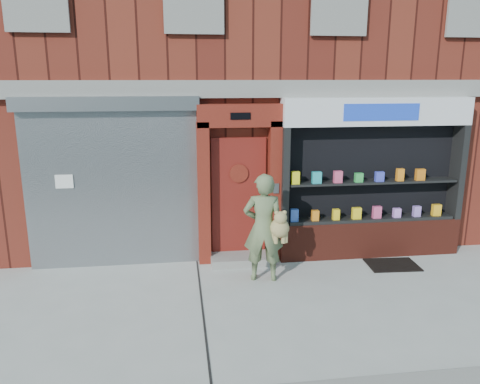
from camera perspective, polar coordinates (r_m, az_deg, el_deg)
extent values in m
plane|color=#9E9E99|center=(7.39, 7.82, -13.27)|extent=(80.00, 80.00, 0.00)
cube|color=#5A1C14|center=(12.48, 0.87, 16.83)|extent=(12.00, 8.00, 8.00)
cube|color=gray|center=(8.45, 5.03, 12.42)|extent=(12.00, 0.16, 0.30)
cube|color=gray|center=(8.58, -15.23, 0.18)|extent=(3.00, 0.10, 2.80)
cube|color=slate|center=(8.30, -15.95, 10.33)|extent=(3.10, 0.30, 0.24)
cube|color=white|center=(8.62, -20.64, 1.20)|extent=(0.30, 0.01, 0.24)
cube|color=#611910|center=(8.45, -4.45, -0.25)|extent=(0.22, 0.28, 2.60)
cube|color=#611910|center=(8.62, 4.21, 0.03)|extent=(0.22, 0.28, 2.60)
cube|color=#611910|center=(8.28, -0.08, 9.32)|extent=(1.50, 0.28, 0.40)
cube|color=black|center=(8.14, 0.06, 9.24)|extent=(0.35, 0.01, 0.12)
cube|color=maroon|center=(8.64, -0.17, -0.58)|extent=(1.00, 0.06, 2.20)
cylinder|color=black|center=(8.50, -0.14, 2.29)|extent=(0.28, 0.02, 0.28)
cylinder|color=#611910|center=(8.49, -0.13, 2.28)|extent=(0.34, 0.02, 0.34)
cube|color=gray|center=(8.74, 0.06, -8.18)|extent=(1.10, 0.55, 0.15)
cube|color=slate|center=(8.45, 4.43, 0.44)|extent=(0.10, 0.02, 0.18)
cube|color=maroon|center=(9.38, 15.36, -5.34)|extent=(3.50, 0.40, 0.70)
cube|color=black|center=(8.53, 5.38, 1.92)|extent=(0.12, 0.40, 1.80)
cube|color=black|center=(9.85, 24.94, 2.29)|extent=(0.12, 0.40, 1.80)
cube|color=black|center=(9.22, 15.42, 2.39)|extent=(3.30, 0.03, 1.80)
cube|color=black|center=(9.26, 15.51, -3.12)|extent=(3.20, 0.36, 0.06)
cube|color=black|center=(9.09, 15.80, 1.23)|extent=(3.20, 0.36, 0.04)
cube|color=white|center=(8.90, 16.36, 9.41)|extent=(3.50, 0.40, 0.50)
cube|color=blue|center=(8.72, 16.90, 9.29)|extent=(1.40, 0.01, 0.30)
cube|color=#3F69D9|center=(8.68, 6.61, -2.83)|extent=(0.15, 0.09, 0.23)
cube|color=orange|center=(8.79, 9.14, -2.84)|extent=(0.13, 0.09, 0.19)
cube|color=yellow|center=(8.91, 11.61, -2.70)|extent=(0.12, 0.09, 0.20)
cube|color=yellow|center=(9.04, 14.01, -2.53)|extent=(0.17, 0.09, 0.22)
cube|color=#DF4A82|center=(9.19, 16.34, -2.37)|extent=(0.16, 0.09, 0.23)
cube|color=#CB87F3|center=(9.37, 18.57, -2.41)|extent=(0.14, 0.09, 0.17)
cube|color=#9973D0|center=(9.55, 20.73, -2.21)|extent=(0.14, 0.09, 0.20)
cube|color=#FFB01A|center=(9.74, 22.81, -2.03)|extent=(0.16, 0.09, 0.22)
cube|color=#FFF41A|center=(8.50, 6.75, 1.74)|extent=(0.15, 0.09, 0.23)
cube|color=#23A8B1|center=(8.61, 9.33, 1.75)|extent=(0.17, 0.09, 0.21)
cube|color=#DF4A75|center=(8.73, 11.84, 1.82)|extent=(0.15, 0.09, 0.22)
cube|color=green|center=(8.88, 14.27, 1.72)|extent=(0.15, 0.09, 0.17)
cube|color=blue|center=(9.03, 16.63, 1.82)|extent=(0.16, 0.09, 0.18)
cube|color=orange|center=(9.20, 18.92, 2.01)|extent=(0.13, 0.09, 0.23)
cube|color=orange|center=(9.38, 21.10, 2.00)|extent=(0.17, 0.09, 0.21)
imported|color=#606F49|center=(7.80, 2.87, -4.36)|extent=(0.73, 0.54, 1.84)
sphere|color=#9A854D|center=(7.75, 4.85, -4.39)|extent=(0.32, 0.32, 0.32)
sphere|color=#9A854D|center=(7.64, 4.96, -3.15)|extent=(0.21, 0.21, 0.21)
sphere|color=#9A854D|center=(7.60, 4.51, -2.55)|extent=(0.07, 0.07, 0.07)
sphere|color=#9A854D|center=(7.63, 5.45, -2.51)|extent=(0.07, 0.07, 0.07)
cylinder|color=#9A854D|center=(7.78, 4.06, -5.55)|extent=(0.07, 0.07, 0.19)
cylinder|color=#9A854D|center=(7.82, 5.59, -5.46)|extent=(0.07, 0.07, 0.19)
cylinder|color=#9A854D|center=(7.77, 4.40, -5.58)|extent=(0.07, 0.07, 0.19)
cylinder|color=#9A854D|center=(7.79, 5.32, -5.53)|extent=(0.07, 0.07, 0.19)
cube|color=black|center=(9.09, 18.07, -8.44)|extent=(0.94, 0.68, 0.02)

